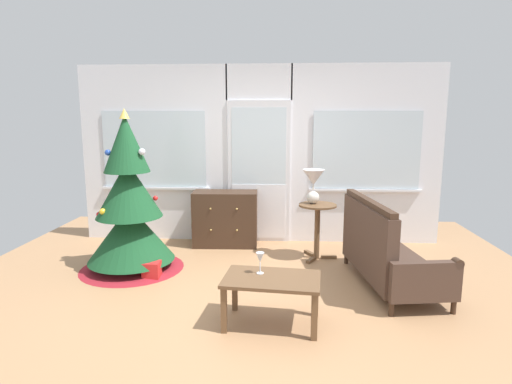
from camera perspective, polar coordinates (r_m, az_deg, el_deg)
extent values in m
plane|color=#AD7F56|center=(4.43, -1.11, -14.11)|extent=(6.76, 6.76, 0.00)
cube|color=white|center=(6.42, -13.38, 4.97)|extent=(2.15, 0.08, 2.55)
cube|color=white|center=(6.26, 14.54, 4.80)|extent=(2.15, 0.08, 2.55)
cube|color=white|center=(6.15, 0.42, 14.60)|extent=(0.94, 0.08, 0.50)
cube|color=silver|center=(6.14, 0.38, 2.68)|extent=(0.90, 0.05, 2.05)
cube|color=white|center=(6.22, 0.36, -2.61)|extent=(0.78, 0.02, 0.80)
cube|color=silver|center=(6.08, 0.37, 6.16)|extent=(0.78, 0.01, 1.10)
cube|color=silver|center=(6.35, -13.56, 5.60)|extent=(1.50, 0.01, 1.10)
cube|color=silver|center=(6.20, 14.67, 5.44)|extent=(1.50, 0.01, 1.10)
cube|color=silver|center=(6.41, -13.38, 0.51)|extent=(1.59, 0.06, 0.03)
cube|color=silver|center=(6.25, 14.46, 0.22)|extent=(1.59, 0.06, 0.03)
cylinder|color=#4C331E|center=(5.41, -16.37, -8.87)|extent=(0.10, 0.10, 0.19)
cone|color=maroon|center=(5.43, -16.34, -9.32)|extent=(1.24, 1.24, 0.10)
cone|color=#194C28|center=(5.31, -16.55, -5.30)|extent=(1.03, 1.03, 0.67)
cone|color=#194C28|center=(5.20, -16.85, 0.40)|extent=(0.78, 0.78, 0.67)
cone|color=#194C28|center=(5.14, -17.15, 6.28)|extent=(0.53, 0.53, 0.67)
cone|color=#E0BC4C|center=(5.13, -17.35, 10.07)|extent=(0.12, 0.12, 0.12)
sphere|color=red|center=(5.26, -20.36, -2.87)|extent=(0.07, 0.07, 0.07)
sphere|color=gold|center=(5.10, -19.96, -2.50)|extent=(0.07, 0.07, 0.07)
sphere|color=silver|center=(5.02, -15.14, 5.25)|extent=(0.08, 0.08, 0.08)
sphere|color=#264CB2|center=(5.20, -19.35, 5.04)|extent=(0.07, 0.07, 0.07)
sphere|color=red|center=(5.21, -13.42, -0.82)|extent=(0.06, 0.06, 0.06)
cube|color=#3D281C|center=(6.04, -4.15, -3.59)|extent=(0.91, 0.45, 0.78)
sphere|color=tan|center=(5.81, -6.16, -2.27)|extent=(0.03, 0.03, 0.03)
sphere|color=tan|center=(5.77, -2.61, -2.30)|extent=(0.03, 0.03, 0.03)
sphere|color=tan|center=(5.88, -6.11, -5.12)|extent=(0.03, 0.03, 0.03)
sphere|color=tan|center=(5.84, -2.59, -5.17)|extent=(0.03, 0.03, 0.03)
cylinder|color=#3D281C|center=(4.49, 25.09, -13.81)|extent=(0.05, 0.05, 0.14)
cylinder|color=#3D281C|center=(5.69, 17.93, -8.30)|extent=(0.05, 0.05, 0.14)
cylinder|color=#3D281C|center=(4.23, 17.76, -14.77)|extent=(0.05, 0.05, 0.14)
cylinder|color=#3D281C|center=(5.49, 12.07, -8.69)|extent=(0.05, 0.05, 0.14)
cube|color=#473328|center=(4.91, 17.95, -9.53)|extent=(0.90, 1.46, 0.14)
cube|color=#473328|center=(4.69, 14.80, -5.42)|extent=(0.31, 1.38, 0.62)
cube|color=#3D281C|center=(4.61, 14.99, -1.34)|extent=(0.27, 1.35, 0.06)
cube|color=#473328|center=(4.24, 21.86, -11.17)|extent=(0.67, 0.18, 0.38)
cylinder|color=#3D281C|center=(4.32, 25.51, -8.66)|extent=(0.10, 0.10, 0.09)
cube|color=#473328|center=(5.52, 15.13, -5.89)|extent=(0.67, 0.18, 0.38)
cylinder|color=#3D281C|center=(5.58, 18.03, -4.06)|extent=(0.10, 0.10, 0.09)
cylinder|color=brown|center=(5.44, 8.33, -1.78)|extent=(0.48, 0.48, 0.02)
cylinder|color=brown|center=(5.53, 8.23, -5.43)|extent=(0.07, 0.07, 0.69)
cube|color=brown|center=(5.64, 9.79, -8.63)|extent=(0.20, 0.05, 0.04)
cube|color=brown|center=(5.75, 7.23, -8.20)|extent=(0.14, 0.20, 0.04)
cube|color=brown|center=(5.49, 7.42, -9.10)|extent=(0.14, 0.20, 0.04)
sphere|color=silver|center=(5.46, 7.69, -0.73)|extent=(0.16, 0.16, 0.16)
cylinder|color=silver|center=(5.44, 7.72, 0.61)|extent=(0.02, 0.02, 0.06)
cone|color=silver|center=(5.42, 7.75, 1.97)|extent=(0.28, 0.28, 0.20)
cube|color=brown|center=(3.78, 2.14, -11.65)|extent=(0.89, 0.60, 0.03)
cube|color=brown|center=(3.73, -4.35, -15.61)|extent=(0.05, 0.05, 0.40)
cube|color=brown|center=(3.64, 7.87, -16.35)|extent=(0.05, 0.05, 0.40)
cube|color=brown|center=(4.12, -2.88, -13.01)|extent=(0.05, 0.05, 0.40)
cube|color=brown|center=(4.04, 8.04, -13.58)|extent=(0.05, 0.05, 0.40)
cylinder|color=silver|center=(3.86, 0.55, -10.88)|extent=(0.06, 0.06, 0.01)
cylinder|color=silver|center=(3.84, 0.56, -10.15)|extent=(0.01, 0.01, 0.10)
cone|color=silver|center=(3.81, 0.56, -8.81)|extent=(0.08, 0.08, 0.09)
cube|color=red|center=(5.05, -13.87, -10.16)|extent=(0.19, 0.17, 0.19)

